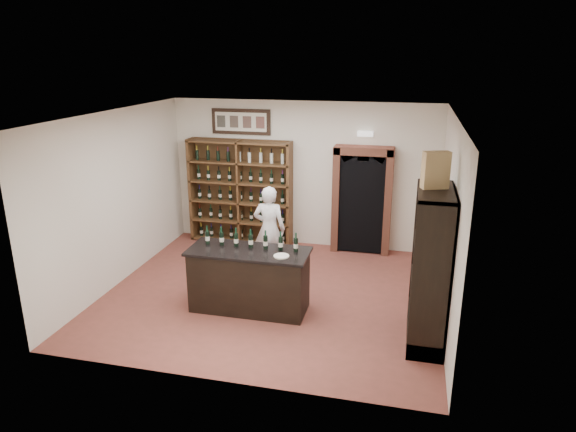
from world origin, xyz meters
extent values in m
plane|color=brown|center=(0.00, 0.00, 0.00)|extent=(5.50, 5.50, 0.00)
plane|color=white|center=(0.00, 0.00, 3.00)|extent=(5.50, 5.50, 0.00)
cube|color=silver|center=(0.00, 2.50, 1.50)|extent=(5.50, 0.04, 3.00)
cube|color=silver|center=(-2.75, 0.00, 1.50)|extent=(0.04, 5.00, 3.00)
cube|color=silver|center=(2.75, 0.00, 1.50)|extent=(0.04, 5.00, 3.00)
cube|color=#4E311A|center=(-1.30, 2.47, 1.10)|extent=(2.20, 0.02, 2.20)
cube|color=#4E311A|center=(-2.37, 2.29, 1.10)|extent=(0.06, 0.38, 2.20)
cube|color=#4E311A|center=(-0.23, 2.29, 1.10)|extent=(0.06, 0.38, 2.20)
cube|color=#4E311A|center=(-1.30, 2.29, 1.10)|extent=(0.04, 0.38, 2.20)
cube|color=#4E311A|center=(-1.30, 2.29, 0.04)|extent=(2.18, 0.38, 0.04)
cube|color=#4E311A|center=(-1.30, 2.29, 0.46)|extent=(2.18, 0.38, 0.04)
cube|color=#4E311A|center=(-1.30, 2.29, 0.89)|extent=(2.18, 0.38, 0.03)
cube|color=#4E311A|center=(-1.30, 2.29, 1.31)|extent=(2.18, 0.38, 0.04)
cube|color=#4E311A|center=(-1.30, 2.29, 1.74)|extent=(2.18, 0.38, 0.04)
cube|color=#4E311A|center=(-1.30, 2.29, 2.16)|extent=(2.18, 0.38, 0.04)
cube|color=black|center=(-1.30, 2.47, 2.55)|extent=(1.25, 0.04, 0.52)
cube|color=black|center=(1.25, 2.34, 1.06)|extent=(0.97, 0.29, 2.05)
cube|color=#A3573F|center=(0.74, 2.32, 1.07)|extent=(0.14, 0.35, 2.15)
cube|color=#A3573F|center=(1.76, 2.32, 1.07)|extent=(0.14, 0.35, 2.15)
cube|color=#A3573F|center=(1.25, 2.32, 2.09)|extent=(1.15, 0.35, 0.16)
cube|color=white|center=(1.25, 2.42, 2.40)|extent=(0.30, 0.10, 0.10)
cube|color=black|center=(-0.20, -0.60, 0.47)|extent=(1.80, 0.70, 0.94)
cube|color=black|center=(-0.20, -0.60, 0.98)|extent=(1.88, 0.78, 0.04)
cylinder|color=black|center=(-0.92, -0.48, 1.10)|extent=(0.07, 0.07, 0.21)
cylinder|color=beige|center=(-0.92, -0.48, 1.09)|extent=(0.07, 0.07, 0.07)
cylinder|color=#16442B|center=(-0.92, -0.48, 1.25)|extent=(0.03, 0.03, 0.09)
cylinder|color=black|center=(-0.68, -0.48, 1.10)|extent=(0.07, 0.07, 0.21)
cylinder|color=beige|center=(-0.68, -0.48, 1.09)|extent=(0.07, 0.07, 0.07)
cylinder|color=#16442B|center=(-0.68, -0.48, 1.25)|extent=(0.03, 0.03, 0.09)
cylinder|color=black|center=(-0.44, -0.48, 1.10)|extent=(0.07, 0.07, 0.21)
cylinder|color=beige|center=(-0.44, -0.48, 1.09)|extent=(0.07, 0.07, 0.07)
cylinder|color=#16442B|center=(-0.44, -0.48, 1.25)|extent=(0.03, 0.03, 0.09)
cylinder|color=black|center=(-0.20, -0.48, 1.10)|extent=(0.07, 0.07, 0.21)
cylinder|color=beige|center=(-0.20, -0.48, 1.09)|extent=(0.07, 0.07, 0.07)
cylinder|color=#16442B|center=(-0.20, -0.48, 1.25)|extent=(0.03, 0.03, 0.09)
cylinder|color=black|center=(0.04, -0.48, 1.10)|extent=(0.07, 0.07, 0.21)
cylinder|color=beige|center=(0.04, -0.48, 1.09)|extent=(0.07, 0.07, 0.07)
cylinder|color=#16442B|center=(0.04, -0.48, 1.25)|extent=(0.03, 0.03, 0.09)
cylinder|color=black|center=(0.28, -0.48, 1.10)|extent=(0.07, 0.07, 0.21)
cylinder|color=beige|center=(0.28, -0.48, 1.09)|extent=(0.07, 0.07, 0.07)
cylinder|color=#16442B|center=(0.28, -0.48, 1.25)|extent=(0.03, 0.03, 0.09)
cylinder|color=black|center=(0.52, -0.48, 1.10)|extent=(0.07, 0.07, 0.21)
cylinder|color=beige|center=(0.52, -0.48, 1.09)|extent=(0.07, 0.07, 0.07)
cylinder|color=#16442B|center=(0.52, -0.48, 1.25)|extent=(0.03, 0.03, 0.09)
cube|color=black|center=(2.72, -0.90, 1.10)|extent=(0.02, 1.20, 2.20)
cube|color=black|center=(2.49, -1.48, 1.10)|extent=(0.48, 0.04, 2.20)
cube|color=black|center=(2.49, -0.32, 1.10)|extent=(0.48, 0.04, 2.20)
cube|color=black|center=(2.49, -0.90, 2.18)|extent=(0.48, 1.20, 0.04)
cube|color=black|center=(2.49, -0.90, 0.12)|extent=(0.48, 1.20, 0.24)
cube|color=black|center=(2.49, -0.90, 0.35)|extent=(0.48, 1.16, 0.03)
cube|color=black|center=(2.49, -0.90, 0.90)|extent=(0.48, 1.16, 0.03)
cube|color=black|center=(2.49, -0.90, 1.45)|extent=(0.48, 1.16, 0.03)
imported|color=white|center=(-0.30, 0.95, 0.81)|extent=(0.60, 0.40, 1.62)
cylinder|color=beige|center=(0.36, -0.74, 1.01)|extent=(0.23, 0.23, 0.02)
cube|color=tan|center=(2.46, -0.81, 2.44)|extent=(0.37, 0.26, 0.49)
camera|label=1|loc=(2.11, -7.62, 3.90)|focal=32.00mm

